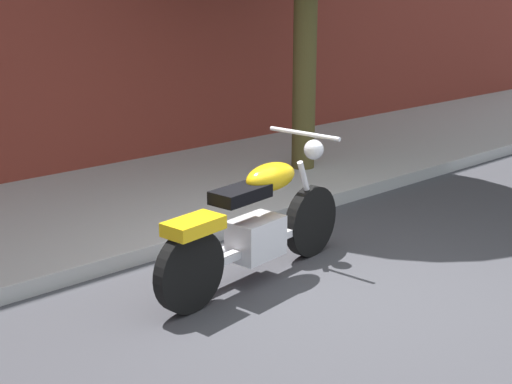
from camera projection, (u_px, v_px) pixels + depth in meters
The scene contains 3 objects.
ground_plane at pixel (347, 288), 5.58m from camera, with size 60.00×60.00×0.00m, color #38383D.
sidewalk at pixel (144, 200), 7.61m from camera, with size 20.83×2.75×0.14m, color #A6A6A6.
motorcycle at pixel (255, 225), 5.61m from camera, with size 2.08×0.70×1.12m.
Camera 1 is at (-3.96, -3.36, 2.29)m, focal length 50.23 mm.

